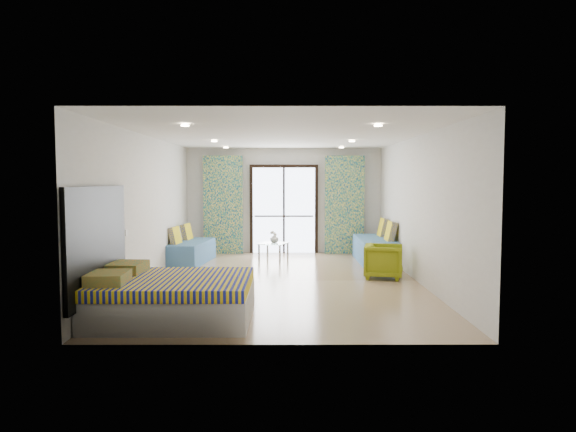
{
  "coord_description": "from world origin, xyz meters",
  "views": [
    {
      "loc": [
        0.07,
        -9.5,
        1.88
      ],
      "look_at": [
        0.1,
        0.93,
        1.15
      ],
      "focal_mm": 32.0,
      "sensor_mm": 36.0,
      "label": 1
    }
  ],
  "objects_px": {
    "daybed_right": "(375,249)",
    "armchair": "(384,260)",
    "bed": "(172,297)",
    "daybed_left": "(191,251)",
    "coffee_table": "(274,245)"
  },
  "relations": [
    {
      "from": "daybed_right",
      "to": "armchair",
      "type": "relative_size",
      "value": 2.75
    },
    {
      "from": "bed",
      "to": "daybed_left",
      "type": "distance_m",
      "value": 4.82
    },
    {
      "from": "bed",
      "to": "coffee_table",
      "type": "distance_m",
      "value": 5.38
    },
    {
      "from": "bed",
      "to": "daybed_left",
      "type": "xyz_separation_m",
      "value": [
        -0.64,
        4.78,
        -0.03
      ]
    },
    {
      "from": "daybed_right",
      "to": "bed",
      "type": "bearing_deg",
      "value": -126.19
    },
    {
      "from": "daybed_right",
      "to": "coffee_table",
      "type": "xyz_separation_m",
      "value": [
        -2.36,
        0.34,
        0.05
      ]
    },
    {
      "from": "daybed_left",
      "to": "armchair",
      "type": "relative_size",
      "value": 2.52
    },
    {
      "from": "daybed_right",
      "to": "armchair",
      "type": "bearing_deg",
      "value": -95.11
    },
    {
      "from": "bed",
      "to": "daybed_right",
      "type": "height_order",
      "value": "daybed_right"
    },
    {
      "from": "daybed_left",
      "to": "daybed_right",
      "type": "distance_m",
      "value": 4.23
    },
    {
      "from": "daybed_right",
      "to": "armchair",
      "type": "xyz_separation_m",
      "value": [
        -0.18,
        -1.98,
        0.06
      ]
    },
    {
      "from": "armchair",
      "to": "daybed_right",
      "type": "bearing_deg",
      "value": 7.32
    },
    {
      "from": "bed",
      "to": "coffee_table",
      "type": "bearing_deg",
      "value": 76.68
    },
    {
      "from": "bed",
      "to": "daybed_right",
      "type": "relative_size",
      "value": 1.04
    },
    {
      "from": "bed",
      "to": "coffee_table",
      "type": "xyz_separation_m",
      "value": [
        1.24,
        5.23,
        0.05
      ]
    }
  ]
}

